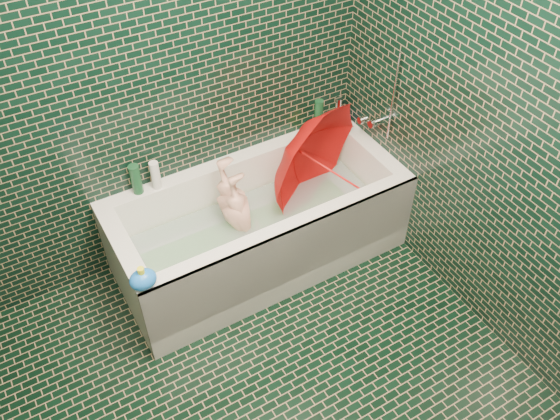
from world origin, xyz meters
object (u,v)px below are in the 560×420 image
bathtub (261,234)px  umbrella (332,171)px  bath_toy (143,279)px  child (241,222)px  rubber_duck (308,129)px

bathtub → umbrella: size_ratio=2.35×
bathtub → bath_toy: (-0.80, -0.31, 0.40)m
umbrella → bath_toy: (-1.26, -0.26, 0.06)m
umbrella → bath_toy: 1.28m
bath_toy → bathtub: bearing=37.3°
bathtub → umbrella: 0.57m
bathtub → child: 0.15m
child → umbrella: 0.61m
bathtub → umbrella: bearing=-6.5°
rubber_duck → bath_toy: bearing=-144.7°
umbrella → rubber_duck: 0.38m
child → rubber_duck: size_ratio=7.47×
bathtub → umbrella: umbrella is taller
child → bath_toy: bearing=-54.7°
umbrella → bath_toy: bearing=174.2°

